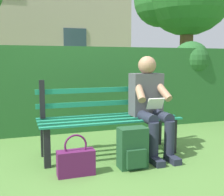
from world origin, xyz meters
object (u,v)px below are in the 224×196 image
object	(u,v)px
backpack	(133,148)
person_seated	(150,102)
handbag	(76,162)
park_bench	(108,118)

from	to	relation	value
backpack	person_seated	bearing A→B (deg)	-135.25
person_seated	backpack	distance (m)	0.68
person_seated	handbag	size ratio (longest dim) A/B	2.84
park_bench	person_seated	world-z (taller)	person_seated
park_bench	handbag	world-z (taller)	park_bench
handbag	backpack	bearing A→B (deg)	-179.05
park_bench	person_seated	xyz separation A→B (m)	(-0.48, 0.17, 0.19)
person_seated	backpack	size ratio (longest dim) A/B	2.73
backpack	handbag	distance (m)	0.61
backpack	handbag	xyz separation A→B (m)	(0.61, 0.01, -0.07)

